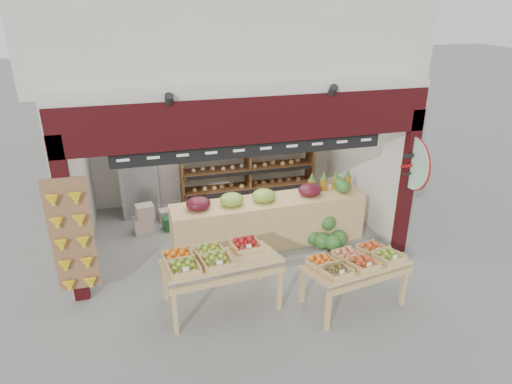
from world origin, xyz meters
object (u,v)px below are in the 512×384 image
object	(u,v)px
refrigerator	(139,170)
back_shelving	(248,151)
display_table_right	(355,262)
watermelon_pile	(326,235)
mid_counter	(268,220)
display_table_left	(212,259)
cardboard_stack	(156,219)

from	to	relation	value
refrigerator	back_shelving	bearing A→B (deg)	5.23
display_table_right	watermelon_pile	size ratio (longest dim) A/B	2.10
refrigerator	mid_counter	xyz separation A→B (m)	(2.23, -1.99, -0.48)
mid_counter	display_table_right	size ratio (longest dim) A/B	2.29
back_shelving	mid_counter	size ratio (longest dim) A/B	0.83
back_shelving	display_table_left	distance (m)	3.88
back_shelving	display_table_right	xyz separation A→B (m)	(0.61, -4.08, -0.45)
back_shelving	mid_counter	bearing A→B (deg)	-93.29
mid_counter	display_table_right	bearing A→B (deg)	-70.94
back_shelving	cardboard_stack	distance (m)	2.49
refrigerator	cardboard_stack	size ratio (longest dim) A/B	2.03
display_table_left	mid_counter	bearing A→B (deg)	50.33
display_table_left	refrigerator	bearing A→B (deg)	104.26
mid_counter	display_table_left	xyz separation A→B (m)	(-1.32, -1.59, 0.33)
refrigerator	mid_counter	size ratio (longest dim) A/B	0.54
back_shelving	display_table_left	world-z (taller)	back_shelving
display_table_left	watermelon_pile	world-z (taller)	display_table_left
cardboard_stack	display_table_left	world-z (taller)	display_table_left
refrigerator	watermelon_pile	xyz separation A→B (m)	(3.28, -2.30, -0.78)
back_shelving	mid_counter	distance (m)	2.12
mid_counter	cardboard_stack	bearing A→B (deg)	150.53
cardboard_stack	watermelon_pile	world-z (taller)	watermelon_pile
display_table_left	display_table_right	distance (m)	2.10
display_table_left	watermelon_pile	xyz separation A→B (m)	(2.37, 1.28, -0.63)
cardboard_stack	watermelon_pile	bearing A→B (deg)	-25.29
cardboard_stack	display_table_left	distance (m)	2.88
refrigerator	mid_counter	bearing A→B (deg)	-36.69
mid_counter	watermelon_pile	bearing A→B (deg)	-16.40
display_table_left	cardboard_stack	bearing A→B (deg)	104.18
display_table_right	watermelon_pile	bearing A→B (deg)	79.65
back_shelving	refrigerator	distance (m)	2.35
display_table_left	watermelon_pile	size ratio (longest dim) A/B	2.32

